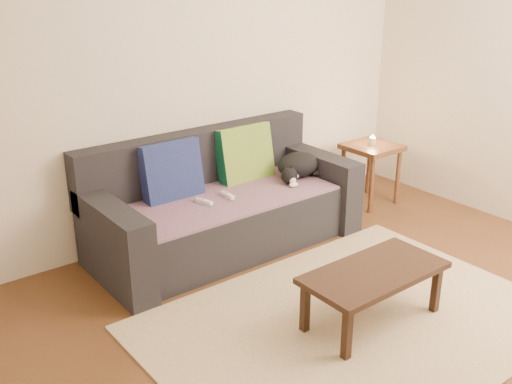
% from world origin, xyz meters
% --- Properties ---
extents(ground, '(4.50, 4.50, 0.00)m').
position_xyz_m(ground, '(0.00, 0.00, 0.00)').
color(ground, brown).
rests_on(ground, ground).
extents(back_wall, '(4.50, 0.04, 2.60)m').
position_xyz_m(back_wall, '(0.00, 2.00, 1.30)').
color(back_wall, beige).
rests_on(back_wall, ground).
extents(sofa, '(2.10, 0.94, 0.87)m').
position_xyz_m(sofa, '(0.00, 1.57, 0.31)').
color(sofa, '#232328').
rests_on(sofa, ground).
extents(throw_blanket, '(1.66, 0.74, 0.02)m').
position_xyz_m(throw_blanket, '(0.00, 1.48, 0.43)').
color(throw_blanket, '#422C53').
rests_on(throw_blanket, sofa).
extents(cushion_navy, '(0.47, 0.19, 0.49)m').
position_xyz_m(cushion_navy, '(-0.34, 1.74, 0.63)').
color(cushion_navy, '#121C4D').
rests_on(cushion_navy, throw_blanket).
extents(cushion_green, '(0.49, 0.22, 0.50)m').
position_xyz_m(cushion_green, '(0.35, 1.74, 0.63)').
color(cushion_green, '#0C4F2F').
rests_on(cushion_green, throw_blanket).
extents(cat, '(0.47, 0.35, 0.20)m').
position_xyz_m(cat, '(0.71, 1.49, 0.54)').
color(cat, black).
rests_on(cat, throw_blanket).
extents(wii_remote_a, '(0.07, 0.15, 0.03)m').
position_xyz_m(wii_remote_a, '(-0.23, 1.47, 0.46)').
color(wii_remote_a, white).
rests_on(wii_remote_a, throw_blanket).
extents(wii_remote_b, '(0.04, 0.15, 0.03)m').
position_xyz_m(wii_remote_b, '(-0.01, 1.47, 0.46)').
color(wii_remote_b, white).
rests_on(wii_remote_b, throw_blanket).
extents(side_table, '(0.45, 0.45, 0.56)m').
position_xyz_m(side_table, '(1.60, 1.47, 0.46)').
color(side_table, brown).
rests_on(side_table, ground).
extents(candle, '(0.06, 0.06, 0.09)m').
position_xyz_m(candle, '(1.60, 1.47, 0.60)').
color(candle, beige).
rests_on(candle, side_table).
extents(rug, '(2.50, 1.80, 0.01)m').
position_xyz_m(rug, '(0.00, 0.15, 0.01)').
color(rug, tan).
rests_on(rug, ground).
extents(coffee_table, '(0.92, 0.46, 0.37)m').
position_xyz_m(coffee_table, '(0.11, 0.09, 0.32)').
color(coffee_table, black).
rests_on(coffee_table, rug).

